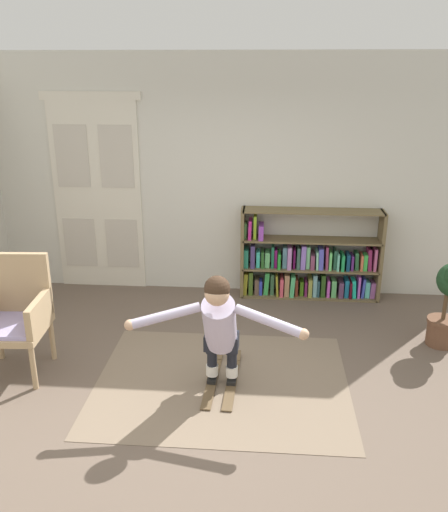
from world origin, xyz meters
TOP-DOWN VIEW (x-y plane):
  - ground_plane at (0.00, 0.00)m, footprint 7.20×7.20m
  - back_wall at (0.00, 2.60)m, footprint 6.00×0.10m
  - double_door at (-1.69, 2.54)m, footprint 1.22×0.05m
  - rug at (0.04, 0.36)m, footprint 2.29×1.84m
  - bookshelf at (0.91, 2.39)m, footprint 1.70×0.30m
  - wicker_chair at (-1.89, 0.45)m, footprint 0.63×0.63m
  - skis_pair at (0.04, 0.39)m, footprint 0.30×0.93m
  - person_skier at (0.04, 0.18)m, footprint 1.47×0.63m

SIDE VIEW (x-z plane):
  - ground_plane at x=0.00m, z-range 0.00..0.00m
  - rug at x=0.04m, z-range 0.00..0.01m
  - skis_pair at x=0.04m, z-range -0.01..0.06m
  - bookshelf at x=0.91m, z-range -0.13..0.98m
  - wicker_chair at x=-1.89m, z-range 0.03..1.13m
  - person_skier at x=0.04m, z-range 0.14..1.24m
  - double_door at x=-1.69m, z-range 0.01..2.46m
  - back_wall at x=0.00m, z-range 0.00..2.90m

